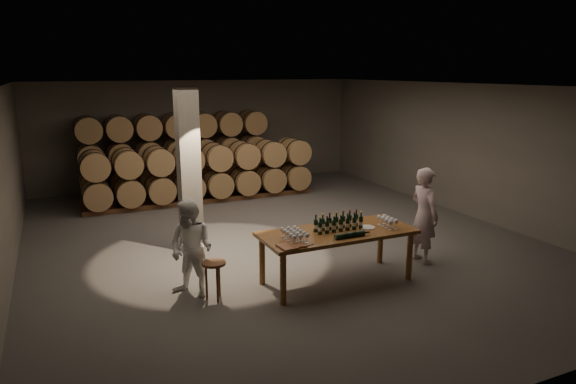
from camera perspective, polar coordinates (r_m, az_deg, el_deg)
name	(u,v)px	position (r m, az deg, el deg)	size (l,w,h in m)	color
room	(189,170)	(10.22, -10.95, 2.41)	(12.00, 12.00, 12.00)	#575452
tasting_table	(337,237)	(8.62, 5.48, -4.99)	(2.60, 1.10, 0.90)	brown
barrel_stack_back	(176,152)	(15.27, -12.34, 4.41)	(5.48, 0.95, 2.31)	brown
barrel_stack_front	(203,171)	(14.09, -9.48, 2.26)	(6.26, 0.95, 1.57)	brown
bottle_cluster	(338,224)	(8.61, 5.63, -3.55)	(0.85, 0.22, 0.30)	black
lying_bottles	(350,235)	(8.27, 6.94, -4.76)	(0.64, 0.09, 0.09)	black
glass_cluster_left	(295,233)	(8.08, 0.73, -4.54)	(0.30, 0.52, 0.16)	silver
glass_cluster_right	(387,220)	(8.90, 10.99, -3.03)	(0.20, 0.42, 0.18)	silver
plate	(367,227)	(8.82, 8.78, -3.90)	(0.27, 0.27, 0.02)	white
notebook_near	(298,245)	(7.82, 1.16, -5.95)	(0.23, 0.19, 0.03)	#965836
notebook_corner	(287,247)	(7.78, -0.07, -6.09)	(0.25, 0.31, 0.03)	#965836
pen	(310,245)	(7.88, 2.51, -5.90)	(0.01, 0.01, 0.13)	black
stool	(214,269)	(8.11, -8.24, -8.44)	(0.37, 0.37, 0.62)	brown
person_man	(424,215)	(9.79, 14.89, -2.51)	(0.65, 0.43, 1.79)	beige
person_woman	(191,249)	(8.22, -10.68, -6.20)	(0.76, 0.59, 1.57)	white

